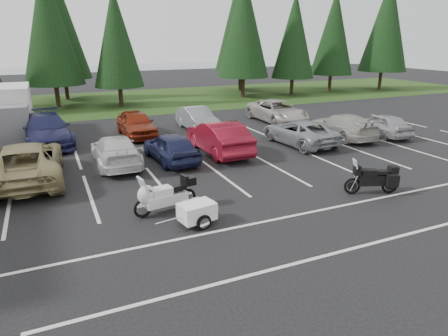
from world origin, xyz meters
The scene contains 27 objects.
ground centered at (0.00, 0.00, 0.00)m, with size 120.00×120.00×0.00m, color black.
grass_strip centered at (0.00, 24.00, 0.01)m, with size 80.00×16.00×0.01m, color #1E3410.
lake_water centered at (4.00, 55.00, 0.00)m, with size 70.00×50.00×0.02m, color slate.
box_truck centered at (-8.00, 12.50, 1.45)m, with size 2.40×5.60×2.90m, color silver, non-canonical shape.
stall_markings centered at (0.00, 2.00, 0.00)m, with size 32.00×16.00×0.01m, color silver.
conifer_4 centered at (-5.00, 22.90, 6.53)m, with size 4.80×4.80×11.17m.
conifer_5 centered at (0.00, 21.60, 5.63)m, with size 4.14×4.14×9.63m.
conifer_6 centered at (12.00, 22.10, 6.71)m, with size 4.93×4.93×11.48m.
conifer_7 centered at (17.50, 21.80, 5.81)m, with size 4.27×4.27×9.94m.
conifer_8 centered at (23.00, 22.60, 6.17)m, with size 4.53×4.53×10.56m.
conifer_9 centered at (29.00, 21.30, 7.07)m, with size 5.19×5.19×12.10m.
conifer_back_b centered at (-4.00, 27.50, 6.77)m, with size 4.97×4.97×11.58m.
conifer_back_c centered at (14.00, 26.80, 7.49)m, with size 5.50×5.50×12.81m.
car_near_2 centered at (-7.00, 3.74, 0.82)m, with size 2.71×5.87×1.63m, color #968857.
car_near_3 centered at (-3.32, 4.57, 0.68)m, with size 1.91×4.69×1.36m, color silver.
car_near_4 centered at (-0.85, 4.07, 0.70)m, with size 1.64×4.09×1.39m, color #1A1F42.
car_near_5 centered at (1.79, 4.49, 0.82)m, with size 1.74×5.00×1.65m, color maroon.
car_near_6 centered at (6.52, 4.30, 0.67)m, with size 2.23×4.83×1.34m, color gray.
car_near_7 centered at (9.66, 4.57, 0.70)m, with size 1.97×4.84×1.40m, color #A19F93.
car_near_8 centered at (12.25, 3.99, 0.67)m, with size 1.59×3.94×1.34m, color #A1A0A5.
car_far_1 centered at (-6.11, 9.84, 0.83)m, with size 2.33×5.72×1.66m, color #1D1F49.
car_far_2 centered at (-1.22, 9.86, 0.76)m, with size 1.79×4.44×1.51m, color maroon.
car_far_3 centered at (2.68, 9.95, 0.71)m, with size 1.50×4.31×1.42m, color gray.
car_far_4 centered at (8.68, 10.12, 0.74)m, with size 2.47×5.36×1.49m, color #B4ABA5.
touring_motorcycle centered at (-2.71, -1.46, 0.70)m, with size 2.53×0.78×1.40m, color silver, non-canonical shape.
cargo_trailer centered at (-2.09, -2.79, 0.36)m, with size 1.57×0.88×0.73m, color white, non-canonical shape.
adventure_motorcycle centered at (4.78, -3.01, 0.69)m, with size 2.28×0.79×1.39m, color black, non-canonical shape.
Camera 1 is at (-5.97, -13.53, 5.58)m, focal length 32.00 mm.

